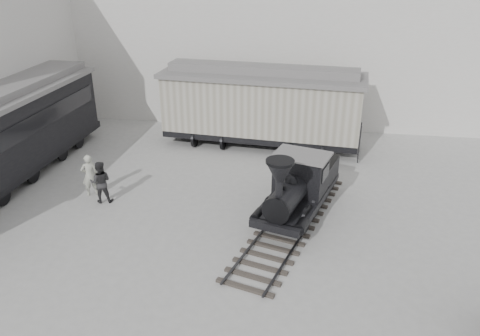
% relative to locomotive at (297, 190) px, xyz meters
% --- Properties ---
extents(ground, '(90.00, 90.00, 0.00)m').
position_rel_locomotive_xyz_m(ground, '(-2.08, -4.06, -1.11)').
color(ground, '#9E9E9B').
extents(north_wall, '(34.00, 2.51, 11.00)m').
position_rel_locomotive_xyz_m(north_wall, '(-2.08, 10.93, 4.45)').
color(north_wall, silver).
rests_on(north_wall, ground).
extents(locomotive, '(4.09, 8.67, 3.00)m').
position_rel_locomotive_xyz_m(locomotive, '(0.00, 0.00, 0.00)').
color(locomotive, '#29231F').
rests_on(locomotive, ground).
extents(boxcar, '(10.24, 3.98, 4.10)m').
position_rel_locomotive_xyz_m(boxcar, '(-2.16, 7.01, 1.04)').
color(boxcar, black).
rests_on(boxcar, ground).
extents(visitor_a, '(0.77, 0.72, 1.76)m').
position_rel_locomotive_xyz_m(visitor_a, '(-8.33, 0.40, -0.22)').
color(visitor_a, beige).
rests_on(visitor_a, ground).
extents(visitor_b, '(0.97, 0.83, 1.71)m').
position_rel_locomotive_xyz_m(visitor_b, '(-7.65, -0.07, -0.25)').
color(visitor_b, '#2C2B2D').
rests_on(visitor_b, ground).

